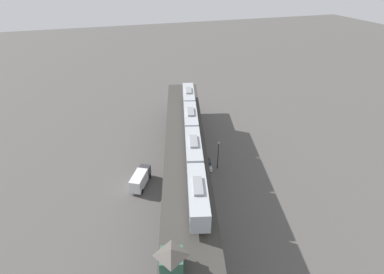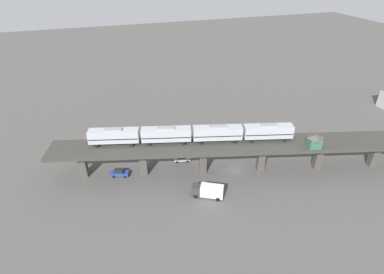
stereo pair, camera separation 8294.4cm
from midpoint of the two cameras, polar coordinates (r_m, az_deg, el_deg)
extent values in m
plane|color=#514F4C|center=(55.79, 40.98, -33.45)|extent=(400.00, 400.00, 0.00)
cube|color=#393733|center=(49.86, 44.34, -28.84)|extent=(31.71, 91.08, 0.80)
cube|color=#47443F|center=(72.94, 23.38, -6.47)|extent=(2.20, 2.20, 7.37)
cube|color=#47443F|center=(63.13, 28.80, -14.46)|extent=(2.20, 2.20, 7.37)
cube|color=#47443F|center=(55.69, 36.57, -24.73)|extent=(2.20, 2.20, 7.37)
cube|color=#47443F|center=(51.65, 48.08, -36.67)|extent=(2.20, 2.20, 7.37)
cube|color=#ADB2BA|center=(63.91, 28.71, -5.70)|extent=(5.78, 12.32, 3.10)
cube|color=black|center=(64.07, 28.64, -5.92)|extent=(5.76, 12.10, 0.24)
cube|color=gray|center=(63.02, 29.09, -4.42)|extent=(2.43, 4.42, 0.36)
cylinder|color=black|center=(68.51, 27.53, -5.06)|extent=(0.43, 0.87, 0.84)
cylinder|color=black|center=(67.37, 25.77, -5.19)|extent=(0.43, 0.87, 0.84)
cylinder|color=black|center=(62.95, 30.94, -9.39)|extent=(0.43, 0.87, 0.84)
cylinder|color=black|center=(61.70, 29.06, -9.63)|extent=(0.43, 0.87, 0.84)
cube|color=#ADB2BA|center=(56.09, 34.73, -13.07)|extent=(5.78, 12.32, 3.10)
cube|color=black|center=(56.27, 34.64, -13.30)|extent=(5.76, 12.10, 0.24)
cube|color=gray|center=(55.07, 35.26, -11.72)|extent=(2.43, 4.42, 0.36)
cylinder|color=black|center=(60.41, 32.90, -11.82)|extent=(0.43, 0.87, 0.84)
cylinder|color=black|center=(59.11, 30.98, -12.14)|extent=(0.43, 0.87, 0.84)
cylinder|color=black|center=(55.94, 37.48, -17.26)|extent=(0.43, 0.87, 0.84)
cylinder|color=black|center=(54.53, 35.46, -17.78)|extent=(0.43, 0.87, 0.84)
cube|color=#ADB2BA|center=(50.24, 42.98, -22.24)|extent=(5.78, 12.32, 3.10)
cube|color=black|center=(50.44, 42.85, -22.47)|extent=(5.76, 12.10, 0.24)
cube|color=gray|center=(49.10, 43.72, -20.91)|extent=(2.43, 4.42, 0.36)
cylinder|color=black|center=(54.05, 40.15, -20.25)|extent=(0.43, 0.87, 0.84)
cylinder|color=black|center=(52.60, 38.10, -20.90)|extent=(0.43, 0.87, 0.84)
cylinder|color=black|center=(51.12, 46.39, -26.65)|extent=(0.43, 0.87, 0.84)
cylinder|color=black|center=(49.58, 44.34, -27.62)|extent=(0.43, 0.87, 0.84)
cube|color=#ADB2BA|center=(47.12, 54.35, -32.55)|extent=(5.78, 12.32, 3.10)
cube|color=black|center=(47.34, 54.18, -32.76)|extent=(5.76, 12.10, 0.24)
cube|color=gray|center=(45.91, 55.39, -31.31)|extent=(2.43, 4.42, 0.36)
cylinder|color=black|center=(50.12, 50.03, -29.98)|extent=(0.43, 0.87, 0.84)
cylinder|color=black|center=(48.55, 48.03, -31.13)|extent=(0.43, 0.87, 0.84)
cylinder|color=black|center=(49.15, 58.49, -36.55)|extent=(0.43, 0.87, 0.84)
cylinder|color=black|center=(47.54, 56.71, -38.08)|extent=(0.43, 0.87, 0.84)
cube|color=#33604C|center=(45.43, 63.08, -44.36)|extent=(3.42, 3.42, 2.50)
pyramid|color=#4C4742|center=(44.14, 64.44, -43.34)|extent=(3.94, 3.94, 0.90)
cube|color=#B7BABF|center=(62.74, 36.65, -21.62)|extent=(2.68, 4.68, 0.80)
cube|color=#1E2328|center=(62.27, 36.79, -21.06)|extent=(2.06, 2.49, 0.76)
cylinder|color=black|center=(64.12, 36.34, -20.74)|extent=(0.37, 0.70, 0.66)
cylinder|color=black|center=(63.11, 35.08, -21.17)|extent=(0.37, 0.70, 0.66)
cylinder|color=black|center=(62.98, 37.99, -22.54)|extent=(0.37, 0.70, 0.66)
cylinder|color=black|center=(61.95, 36.73, -23.02)|extent=(0.37, 0.70, 0.66)
cube|color=#233D93|center=(68.45, 25.35, -12.88)|extent=(3.12, 4.75, 0.80)
cube|color=#1E2328|center=(68.06, 25.45, -12.31)|extent=(2.26, 2.61, 0.76)
cylinder|color=black|center=(70.00, 25.51, -12.28)|extent=(0.44, 0.70, 0.66)
cylinder|color=black|center=(69.32, 24.20, -12.39)|extent=(0.44, 0.70, 0.66)
cylinder|color=black|center=(68.13, 26.38, -13.87)|extent=(0.44, 0.70, 0.66)
cylinder|color=black|center=(67.44, 25.03, -14.00)|extent=(0.44, 0.70, 0.66)
cube|color=#333338|center=(53.86, 26.12, -26.62)|extent=(2.89, 2.81, 2.30)
cube|color=silver|center=(51.86, 27.09, -29.75)|extent=(4.51, 5.67, 2.70)
cylinder|color=black|center=(55.07, 26.93, -27.26)|extent=(0.79, 1.05, 1.00)
cylinder|color=black|center=(54.50, 24.70, -27.34)|extent=(0.79, 1.05, 1.00)
cylinder|color=black|center=(52.57, 28.39, -31.89)|extent=(0.79, 1.05, 1.00)
cylinder|color=black|center=(51.94, 25.85, -32.07)|extent=(0.79, 1.05, 1.00)
cylinder|color=black|center=(62.33, 39.36, -19.73)|extent=(0.20, 0.20, 6.50)
sphere|color=beige|center=(60.11, 40.47, -17.47)|extent=(0.44, 0.44, 0.44)
camera|label=1|loc=(41.47, 124.11, -23.82)|focal=28.00mm
camera|label=2|loc=(41.47, -55.89, 23.82)|focal=28.00mm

